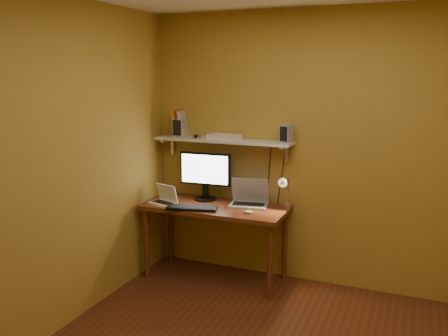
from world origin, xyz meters
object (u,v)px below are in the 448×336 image
at_px(speaker_right, 287,133).
at_px(speaker_left, 179,127).
at_px(keyboard, 192,208).
at_px(router, 224,137).
at_px(mouse, 248,212).
at_px(netbook, 165,198).
at_px(desk, 215,214).
at_px(desk_lamp, 285,188).
at_px(wall_shelf, 223,141).
at_px(laptop, 249,198).
at_px(shelf_camera, 196,136).
at_px(monitor, 205,174).

bearing_deg(speaker_right, speaker_left, -160.58).
relative_size(keyboard, speaker_left, 2.40).
bearing_deg(router, mouse, -40.66).
height_order(netbook, mouse, netbook).
distance_m(speaker_left, speaker_right, 1.12).
bearing_deg(speaker_left, desk, -26.19).
height_order(mouse, speaker_left, speaker_left).
distance_m(desk_lamp, router, 0.79).
relative_size(wall_shelf, speaker_right, 8.06).
bearing_deg(desk_lamp, laptop, 177.01).
height_order(wall_shelf, mouse, wall_shelf).
bearing_deg(shelf_camera, desk, -25.57).
distance_m(wall_shelf, keyboard, 0.73).
xyz_separation_m(keyboard, speaker_right, (0.79, 0.41, 0.70)).
bearing_deg(netbook, mouse, 16.68).
xyz_separation_m(laptop, router, (-0.29, 0.05, 0.58)).
bearing_deg(monitor, desk_lamp, -5.69).
bearing_deg(shelf_camera, netbook, -132.34).
bearing_deg(mouse, speaker_right, 43.07).
bearing_deg(mouse, router, 129.55).
distance_m(netbook, mouse, 0.88).
xyz_separation_m(wall_shelf, laptop, (0.30, -0.05, -0.54)).
height_order(desk, desk_lamp, desk_lamp).
relative_size(speaker_right, router, 0.58).
xyz_separation_m(mouse, shelf_camera, (-0.65, 0.25, 0.64)).
bearing_deg(desk, wall_shelf, 90.00).
xyz_separation_m(netbook, desk_lamp, (1.14, 0.26, 0.16)).
height_order(netbook, shelf_camera, shelf_camera).
xyz_separation_m(desk, speaker_right, (0.64, 0.20, 0.80)).
xyz_separation_m(desk_lamp, speaker_right, (-0.02, 0.08, 0.50)).
height_order(keyboard, speaker_left, speaker_left).
relative_size(desk, desk_lamp, 3.73).
xyz_separation_m(speaker_left, shelf_camera, (0.22, -0.07, -0.07)).
distance_m(keyboard, speaker_right, 1.13).
distance_m(wall_shelf, desk_lamp, 0.77).
bearing_deg(mouse, shelf_camera, 149.13).
bearing_deg(laptop, router, 160.32).
distance_m(wall_shelf, speaker_right, 0.65).
xyz_separation_m(monitor, netbook, (-0.30, -0.30, -0.22)).
relative_size(monitor, router, 1.80).
distance_m(laptop, netbook, 0.83).
xyz_separation_m(wall_shelf, router, (0.01, 0.00, 0.04)).
distance_m(mouse, shelf_camera, 0.94).
xyz_separation_m(laptop, netbook, (-0.79, -0.27, -0.02)).
bearing_deg(monitor, keyboard, -88.48).
height_order(speaker_right, router, speaker_right).
bearing_deg(router, keyboard, -112.59).
bearing_deg(desk_lamp, monitor, 177.27).
height_order(laptop, netbook, laptop).
distance_m(monitor, keyboard, 0.45).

